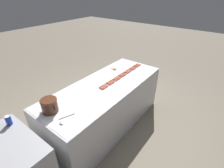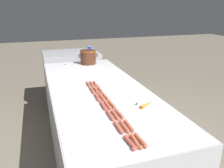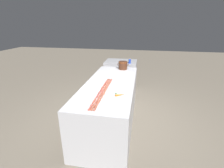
# 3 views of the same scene
# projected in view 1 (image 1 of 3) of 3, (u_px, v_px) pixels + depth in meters

# --- Properties ---
(ground_plane) EXTENTS (20.00, 20.00, 0.00)m
(ground_plane) POSITION_uv_depth(u_px,v_px,m) (106.00, 124.00, 3.40)
(ground_plane) COLOR #756B5B
(griddle_counter) EXTENTS (0.95, 2.45, 0.92)m
(griddle_counter) POSITION_uv_depth(u_px,v_px,m) (105.00, 106.00, 3.17)
(griddle_counter) COLOR #BCBCC1
(griddle_counter) RESTS_ON ground_plane
(hot_dog_0) EXTENTS (0.04, 0.16, 0.03)m
(hot_dog_0) POSITION_uv_depth(u_px,v_px,m) (138.00, 66.00, 3.61)
(hot_dog_0) COLOR #B94F40
(hot_dog_0) RESTS_ON griddle_counter
(hot_dog_1) EXTENTS (0.03, 0.16, 0.03)m
(hot_dog_1) POSITION_uv_depth(u_px,v_px,m) (134.00, 69.00, 3.48)
(hot_dog_1) COLOR #BF5741
(hot_dog_1) RESTS_ON griddle_counter
(hot_dog_2) EXTENTS (0.03, 0.16, 0.03)m
(hot_dog_2) POSITION_uv_depth(u_px,v_px,m) (129.00, 72.00, 3.35)
(hot_dog_2) COLOR #B95147
(hot_dog_2) RESTS_ON griddle_counter
(hot_dog_3) EXTENTS (0.03, 0.16, 0.03)m
(hot_dog_3) POSITION_uv_depth(u_px,v_px,m) (124.00, 75.00, 3.22)
(hot_dog_3) COLOR #B45044
(hot_dog_3) RESTS_ON griddle_counter
(hot_dog_4) EXTENTS (0.04, 0.16, 0.03)m
(hot_dog_4) POSITION_uv_depth(u_px,v_px,m) (118.00, 79.00, 3.09)
(hot_dog_4) COLOR #B4503D
(hot_dog_4) RESTS_ON griddle_counter
(hot_dog_5) EXTENTS (0.03, 0.16, 0.03)m
(hot_dog_5) POSITION_uv_depth(u_px,v_px,m) (112.00, 83.00, 2.96)
(hot_dog_5) COLOR #B85342
(hot_dog_5) RESTS_ON griddle_counter
(hot_dog_6) EXTENTS (0.03, 0.16, 0.03)m
(hot_dog_6) POSITION_uv_depth(u_px,v_px,m) (105.00, 87.00, 2.84)
(hot_dog_6) COLOR #B65C46
(hot_dog_6) RESTS_ON griddle_counter
(hot_dog_7) EXTENTS (0.04, 0.16, 0.03)m
(hot_dog_7) POSITION_uv_depth(u_px,v_px,m) (137.00, 65.00, 3.63)
(hot_dog_7) COLOR #B0593E
(hot_dog_7) RESTS_ON griddle_counter
(hot_dog_8) EXTENTS (0.03, 0.16, 0.03)m
(hot_dog_8) POSITION_uv_depth(u_px,v_px,m) (132.00, 68.00, 3.50)
(hot_dog_8) COLOR #B95640
(hot_dog_8) RESTS_ON griddle_counter
(hot_dog_9) EXTENTS (0.03, 0.16, 0.03)m
(hot_dog_9) POSITION_uv_depth(u_px,v_px,m) (128.00, 71.00, 3.37)
(hot_dog_9) COLOR #B05641
(hot_dog_9) RESTS_ON griddle_counter
(hot_dog_10) EXTENTS (0.03, 0.16, 0.03)m
(hot_dog_10) POSITION_uv_depth(u_px,v_px,m) (122.00, 75.00, 3.24)
(hot_dog_10) COLOR #BE523F
(hot_dog_10) RESTS_ON griddle_counter
(hot_dog_11) EXTENTS (0.03, 0.16, 0.03)m
(hot_dog_11) POSITION_uv_depth(u_px,v_px,m) (116.00, 78.00, 3.12)
(hot_dog_11) COLOR #B45A3E
(hot_dog_11) RESTS_ON griddle_counter
(hot_dog_12) EXTENTS (0.04, 0.16, 0.03)m
(hot_dog_12) POSITION_uv_depth(u_px,v_px,m) (110.00, 82.00, 2.99)
(hot_dog_12) COLOR #B8573D
(hot_dog_12) RESTS_ON griddle_counter
(hot_dog_13) EXTENTS (0.03, 0.16, 0.03)m
(hot_dog_13) POSITION_uv_depth(u_px,v_px,m) (103.00, 87.00, 2.85)
(hot_dog_13) COLOR #B05B47
(hot_dog_13) RESTS_ON griddle_counter
(hot_dog_14) EXTENTS (0.03, 0.16, 0.03)m
(hot_dog_14) POSITION_uv_depth(u_px,v_px,m) (136.00, 65.00, 3.65)
(hot_dog_14) COLOR #B65A41
(hot_dog_14) RESTS_ON griddle_counter
(hot_dog_15) EXTENTS (0.03, 0.16, 0.03)m
(hot_dog_15) POSITION_uv_depth(u_px,v_px,m) (131.00, 68.00, 3.52)
(hot_dog_15) COLOR #B75D41
(hot_dog_15) RESTS_ON griddle_counter
(hot_dog_16) EXTENTS (0.04, 0.16, 0.03)m
(hot_dog_16) POSITION_uv_depth(u_px,v_px,m) (126.00, 71.00, 3.39)
(hot_dog_16) COLOR #B05B42
(hot_dog_16) RESTS_ON griddle_counter
(hot_dog_17) EXTENTS (0.04, 0.16, 0.03)m
(hot_dog_17) POSITION_uv_depth(u_px,v_px,m) (121.00, 74.00, 3.26)
(hot_dog_17) COLOR #B35C41
(hot_dog_17) RESTS_ON griddle_counter
(hot_dog_18) EXTENTS (0.03, 0.16, 0.03)m
(hot_dog_18) POSITION_uv_depth(u_px,v_px,m) (115.00, 78.00, 3.13)
(hot_dog_18) COLOR #B75D46
(hot_dog_18) RESTS_ON griddle_counter
(hot_dog_19) EXTENTS (0.03, 0.16, 0.03)m
(hot_dog_19) POSITION_uv_depth(u_px,v_px,m) (109.00, 82.00, 3.01)
(hot_dog_19) COLOR #B35A40
(hot_dog_19) RESTS_ON griddle_counter
(hot_dog_20) EXTENTS (0.04, 0.16, 0.03)m
(hot_dog_20) POSITION_uv_depth(u_px,v_px,m) (102.00, 86.00, 2.88)
(hot_dog_20) COLOR #BC5846
(hot_dog_20) RESTS_ON griddle_counter
(bean_pot) EXTENTS (0.28, 0.23, 0.20)m
(bean_pot) POSITION_uv_depth(u_px,v_px,m) (49.00, 105.00, 2.26)
(bean_pot) COLOR #472616
(bean_pot) RESTS_ON griddle_counter
(serving_spoon) EXTENTS (0.13, 0.26, 0.02)m
(serving_spoon) POSITION_uv_depth(u_px,v_px,m) (63.00, 121.00, 2.14)
(serving_spoon) COLOR #B7B7BC
(serving_spoon) RESTS_ON griddle_counter
(carrot) EXTENTS (0.17, 0.11, 0.03)m
(carrot) POSITION_uv_depth(u_px,v_px,m) (112.00, 69.00, 3.47)
(carrot) COLOR orange
(carrot) RESTS_ON griddle_counter
(soda_can) EXTENTS (0.07, 0.07, 0.12)m
(soda_can) POSITION_uv_depth(u_px,v_px,m) (9.00, 120.00, 2.00)
(soda_can) COLOR #1938B2
(soda_can) RESTS_ON back_cabinet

